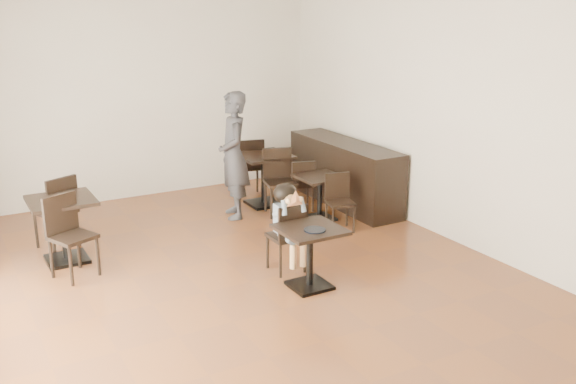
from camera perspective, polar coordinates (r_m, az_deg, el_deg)
floor at (r=7.52m, az=-3.34°, el=-7.99°), size 6.00×8.00×0.01m
wall_back at (r=10.70m, az=-13.05°, el=7.99°), size 6.00×0.01×3.20m
wall_front at (r=3.98m, az=22.73°, el=-7.39°), size 6.00×0.01×3.20m
wall_right at (r=8.71m, az=14.58°, el=5.99°), size 0.01×8.00×3.20m
child_table at (r=7.25m, az=1.95°, el=-5.86°), size 0.68×0.68×0.72m
child_chair at (r=7.67m, az=-0.18°, el=-3.99°), size 0.39×0.39×0.86m
child at (r=7.63m, az=-0.18°, el=-3.21°), size 0.39×0.54×1.08m
plate at (r=7.04m, az=2.40°, el=-3.39°), size 0.24×0.24×0.01m
pizza_slice at (r=7.34m, az=0.53°, el=-0.74°), size 0.25×0.19×0.06m
adult_patron at (r=9.49m, az=-4.86°, el=3.26°), size 0.60×0.78×1.89m
cafe_table_mid at (r=9.49m, az=2.82°, el=-0.51°), size 0.78×0.78×0.67m
cafe_table_left at (r=8.42m, az=-19.28°, el=-3.21°), size 1.02×1.02×0.81m
cafe_table_back at (r=10.16m, az=-2.16°, el=1.10°), size 0.94×0.94×0.82m
chair_mid_a at (r=9.92m, az=1.14°, el=0.68°), size 0.45×0.45×0.81m
chair_mid_b at (r=9.03m, az=4.68°, el=-1.00°), size 0.45×0.45×0.81m
chair_left_a at (r=8.91m, az=-19.99°, el=-1.64°), size 0.58×0.58×0.98m
chair_left_b at (r=7.88m, az=-18.59°, el=-3.86°), size 0.58×0.58×0.98m
chair_back_a at (r=10.61m, az=-3.53°, el=2.23°), size 0.54×0.54×0.99m
chair_back_b at (r=9.67m, az=-0.68°, el=0.82°), size 0.54×0.54×0.99m
service_counter at (r=10.25m, az=5.02°, el=1.71°), size 0.60×2.40×1.00m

